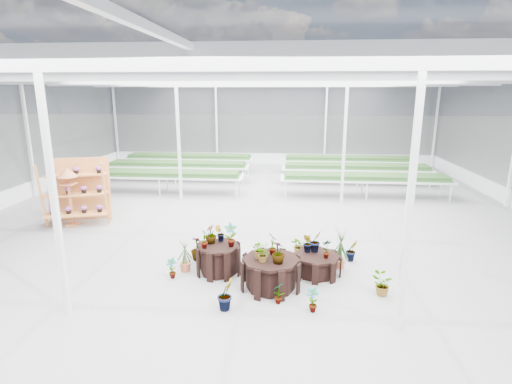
# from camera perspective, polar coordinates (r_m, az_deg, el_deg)

# --- Properties ---
(ground_plane) EXTENTS (24.00, 24.00, 0.00)m
(ground_plane) POSITION_cam_1_polar(r_m,az_deg,el_deg) (11.15, -0.95, -6.82)
(ground_plane) COLOR gray
(ground_plane) RESTS_ON ground
(greenhouse_shell) EXTENTS (18.00, 24.00, 4.50)m
(greenhouse_shell) POSITION_cam_1_polar(r_m,az_deg,el_deg) (10.55, -1.00, 4.66)
(greenhouse_shell) COLOR white
(greenhouse_shell) RESTS_ON ground
(steel_frame) EXTENTS (18.00, 24.00, 4.50)m
(steel_frame) POSITION_cam_1_polar(r_m,az_deg,el_deg) (10.55, -1.00, 4.66)
(steel_frame) COLOR silver
(steel_frame) RESTS_ON ground
(nursery_benches) EXTENTS (16.00, 7.00, 0.84)m
(nursery_benches) POSITION_cam_1_polar(r_m,az_deg,el_deg) (17.94, 1.33, 2.69)
(nursery_benches) COLOR silver
(nursery_benches) RESTS_ON ground
(plinth_tall) EXTENTS (1.18, 1.18, 0.66)m
(plinth_tall) POSITION_cam_1_polar(r_m,az_deg,el_deg) (9.14, -5.35, -9.53)
(plinth_tall) COLOR black
(plinth_tall) RESTS_ON ground
(plinth_mid) EXTENTS (1.61, 1.61, 0.65)m
(plinth_mid) POSITION_cam_1_polar(r_m,az_deg,el_deg) (8.47, 2.11, -11.51)
(plinth_mid) COLOR black
(plinth_mid) RESTS_ON ground
(plinth_low) EXTENTS (1.16, 1.16, 0.47)m
(plinth_low) POSITION_cam_1_polar(r_m,az_deg,el_deg) (9.16, 8.68, -10.23)
(plinth_low) COLOR black
(plinth_low) RESTS_ON ground
(shelf_rack) EXTENTS (2.10, 1.50, 2.00)m
(shelf_rack) POSITION_cam_1_polar(r_m,az_deg,el_deg) (13.39, -24.23, -0.01)
(shelf_rack) COLOR #C7783D
(shelf_rack) RESTS_ON ground
(bird_table) EXTENTS (0.56, 0.56, 1.81)m
(bird_table) POSITION_cam_1_polar(r_m,az_deg,el_deg) (13.22, -25.06, -0.69)
(bird_table) COLOR #A9623B
(bird_table) RESTS_ON ground
(nursery_plants) EXTENTS (4.82, 3.20, 1.21)m
(nursery_plants) POSITION_cam_1_polar(r_m,az_deg,el_deg) (9.06, 1.30, -8.63)
(nursery_plants) COLOR #25441D
(nursery_plants) RESTS_ON ground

